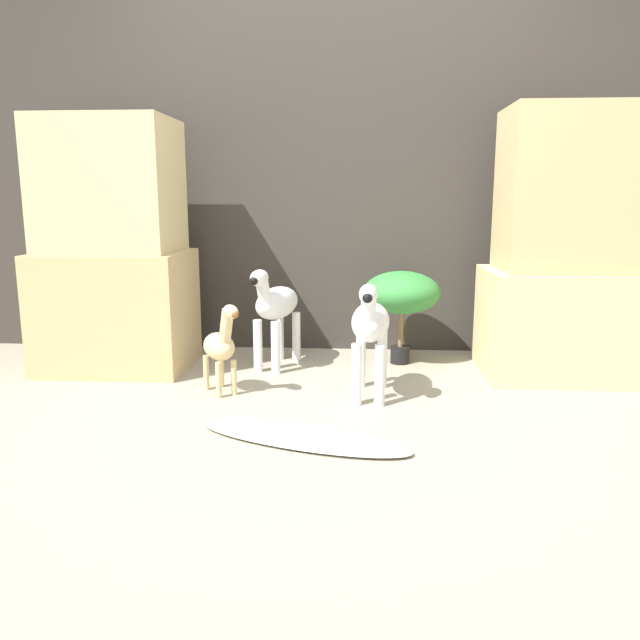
{
  "coord_description": "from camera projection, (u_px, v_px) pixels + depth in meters",
  "views": [
    {
      "loc": [
        0.15,
        -2.68,
        0.97
      ],
      "look_at": [
        -0.06,
        0.6,
        0.33
      ],
      "focal_mm": 35.0,
      "sensor_mm": 36.0,
      "label": 1
    }
  ],
  "objects": [
    {
      "name": "ground_plane",
      "position": [
        325.0,
        417.0,
        2.82
      ],
      "size": [
        14.0,
        14.0,
        0.0
      ],
      "primitive_type": "plane",
      "color": "#9E937F"
    },
    {
      "name": "wall_back",
      "position": [
        338.0,
        178.0,
        3.94
      ],
      "size": [
        6.4,
        0.08,
        2.2
      ],
      "color": "#38332D",
      "rests_on": "ground_plane"
    },
    {
      "name": "rock_pillar_left",
      "position": [
        114.0,
        254.0,
        3.54
      ],
      "size": [
        0.82,
        0.62,
        1.41
      ],
      "color": "tan",
      "rests_on": "ground_plane"
    },
    {
      "name": "rock_pillar_right",
      "position": [
        563.0,
        257.0,
        3.38
      ],
      "size": [
        0.82,
        0.62,
        1.45
      ],
      "color": "#DBC184",
      "rests_on": "ground_plane"
    },
    {
      "name": "zebra_right",
      "position": [
        370.0,
        327.0,
        3.04
      ],
      "size": [
        0.21,
        0.54,
        0.6
      ],
      "color": "white",
      "rests_on": "ground_plane"
    },
    {
      "name": "zebra_left",
      "position": [
        276.0,
        307.0,
        3.6
      ],
      "size": [
        0.3,
        0.54,
        0.6
      ],
      "color": "white",
      "rests_on": "ground_plane"
    },
    {
      "name": "giraffe_figurine",
      "position": [
        221.0,
        344.0,
        3.11
      ],
      "size": [
        0.27,
        0.32,
        0.48
      ],
      "color": "#E0C184",
      "rests_on": "ground_plane"
    },
    {
      "name": "potted_palm_front",
      "position": [
        402.0,
        294.0,
        3.67
      ],
      "size": [
        0.45,
        0.45,
        0.55
      ],
      "color": "black",
      "rests_on": "ground_plane"
    },
    {
      "name": "surfboard",
      "position": [
        299.0,
        436.0,
        2.56
      ],
      "size": [
        0.97,
        0.55,
        0.07
      ],
      "color": "silver",
      "rests_on": "ground_plane"
    }
  ]
}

